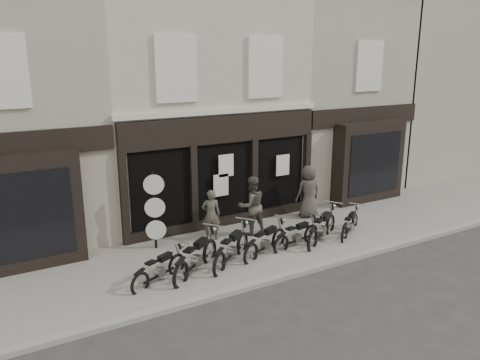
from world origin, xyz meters
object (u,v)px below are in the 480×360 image
motorcycle_1 (196,260)px  motorcycle_6 (350,226)px  man_right (308,191)px  motorcycle_3 (266,244)px  motorcycle_5 (322,230)px  advert_sign_post (155,214)px  motorcycle_0 (160,271)px  motorcycle_2 (232,251)px  motorcycle_4 (297,237)px  man_centre (252,205)px  man_left (211,215)px

motorcycle_1 → motorcycle_6: 5.54m
man_right → motorcycle_3: bearing=36.0°
motorcycle_1 → motorcycle_6: motorcycle_1 is taller
motorcycle_5 → advert_sign_post: advert_sign_post is taller
motorcycle_0 → man_right: bearing=-7.5°
motorcycle_2 → motorcycle_6: (4.42, -0.03, -0.07)m
man_right → motorcycle_1: bearing=24.4°
motorcycle_4 → advert_sign_post: 4.39m
motorcycle_1 → man_right: size_ratio=1.06×
motorcycle_3 → motorcycle_4: motorcycle_3 is taller
motorcycle_5 → man_centre: size_ratio=1.08×
motorcycle_0 → advert_sign_post: advert_sign_post is taller
motorcycle_5 → man_centre: 2.38m
motorcycle_1 → motorcycle_5: 4.40m
motorcycle_0 → motorcycle_2: motorcycle_2 is taller
motorcycle_6 → man_centre: (-2.82, 1.59, 0.73)m
motorcycle_5 → man_right: bearing=33.4°
motorcycle_6 → man_centre: size_ratio=0.88×
motorcycle_5 → man_right: man_right is taller
motorcycle_3 → man_centre: bearing=50.8°
motorcycle_3 → advert_sign_post: advert_sign_post is taller
motorcycle_4 → man_centre: (-0.72, 1.53, 0.71)m
motorcycle_2 → man_centre: 2.33m
motorcycle_4 → man_centre: man_centre is taller
motorcycle_0 → motorcycle_6: motorcycle_0 is taller
motorcycle_0 → motorcycle_3: bearing=-23.8°
motorcycle_1 → motorcycle_5: bearing=-35.6°
motorcycle_2 → man_centre: man_centre is taller
motorcycle_0 → motorcycle_5: size_ratio=0.86×
man_centre → motorcycle_2: bearing=47.5°
motorcycle_2 → man_left: size_ratio=1.21×
motorcycle_3 → motorcycle_6: (3.26, -0.05, -0.04)m
motorcycle_4 → advert_sign_post: (-3.84, 1.96, 0.84)m
motorcycle_2 → man_right: bearing=-11.6°
motorcycle_3 → motorcycle_6: size_ratio=1.17×
motorcycle_2 → motorcycle_3: (1.16, 0.02, -0.03)m
man_right → motorcycle_2: bearing=28.6°
motorcycle_1 → motorcycle_3: 2.29m
motorcycle_0 → man_left: bearing=12.3°
motorcycle_0 → motorcycle_1: size_ratio=0.90×
motorcycle_2 → man_right: man_right is taller
motorcycle_4 → motorcycle_2: bearing=169.3°
motorcycle_2 → motorcycle_6: motorcycle_2 is taller
man_centre → motorcycle_3: bearing=77.2°
motorcycle_1 → man_left: size_ratio=1.24×
motorcycle_5 → man_centre: man_centre is taller
motorcycle_6 → man_right: (-0.16, 2.04, 0.71)m
motorcycle_0 → motorcycle_1: motorcycle_1 is taller
motorcycle_3 → motorcycle_6: motorcycle_3 is taller
motorcycle_4 → man_left: size_ratio=1.21×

